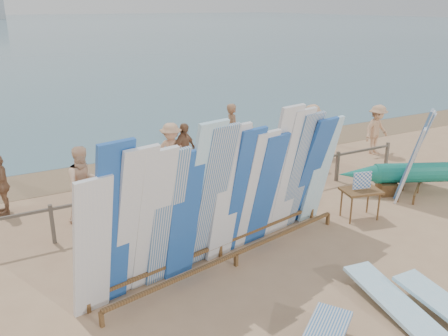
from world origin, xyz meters
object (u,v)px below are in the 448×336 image
main_surfboard_rack (228,198)px  beachgoer_8 (307,143)px  beachgoer_7 (233,130)px  beachgoer_3 (171,152)px  stroller (295,160)px  beachgoer_2 (84,184)px  beachgoer_extra_1 (2,185)px  beach_chair_left (187,192)px  beach_chair_right (203,184)px  outrigger_canoe (447,173)px  beachgoer_4 (184,151)px  vendor_table (360,203)px  beachgoer_extra_0 (377,130)px  beachgoer_6 (245,157)px  side_surfboard_rack (415,155)px  flat_board_a (404,320)px  beachgoer_9 (311,130)px

main_surfboard_rack → beachgoer_8: (5.04, 3.94, -0.60)m
main_surfboard_rack → beachgoer_7: 7.04m
beachgoer_3 → stroller: bearing=3.4°
beachgoer_2 → beachgoer_extra_1: (-1.71, 1.32, -0.15)m
beach_chair_left → beach_chair_right: (0.64, 0.35, -0.03)m
outrigger_canoe → beachgoer_4: 7.41m
vendor_table → beach_chair_right: vendor_table is taller
beachgoer_extra_1 → beachgoer_extra_0: 11.80m
beachgoer_2 → beachgoer_3: (2.87, 1.55, -0.05)m
outrigger_canoe → beachgoer_7: beachgoer_7 is taller
beachgoer_7 → beachgoer_3: 2.93m
beachgoer_extra_0 → beachgoer_3: 7.27m
main_surfboard_rack → beach_chair_left: bearing=68.0°
beachgoer_2 → main_surfboard_rack: bearing=-66.1°
vendor_table → outrigger_canoe: bearing=14.8°
outrigger_canoe → beachgoer_extra_0: beachgoer_extra_0 is taller
beach_chair_right → beachgoer_6: (1.17, -0.28, 0.71)m
beach_chair_left → beachgoer_4: beachgoer_4 is taller
beachgoer_3 → beachgoer_8: 4.29m
beachgoer_6 → beachgoer_4: bearing=159.9°
side_surfboard_rack → beachgoer_4: (-5.01, 4.06, -0.26)m
beach_chair_left → beach_chair_right: beach_chair_left is taller
flat_board_a → stroller: (2.66, 6.57, 0.45)m
beachgoer_extra_1 → beachgoer_8: bearing=88.1°
main_surfboard_rack → beach_chair_left: size_ratio=6.87×
side_surfboard_rack → stroller: 3.38m
beachgoer_extra_0 → side_surfboard_rack: bearing=-128.9°
outrigger_canoe → beachgoer_2: (-9.14, 2.98, 0.36)m
main_surfboard_rack → beachgoer_extra_0: (8.06, 3.95, -0.53)m
beach_chair_right → beachgoer_extra_1: size_ratio=0.53×
beach_chair_left → beachgoer_9: bearing=13.9°
beachgoer_2 → beachgoer_extra_1: 2.16m
outrigger_canoe → stroller: (-2.81, 3.13, -0.10)m
flat_board_a → stroller: size_ratio=2.39×
vendor_table → beachgoer_7: beachgoer_7 is taller
main_surfboard_rack → beachgoer_extra_1: (-3.72, 4.69, -0.62)m
beachgoer_7 → beachgoer_8: size_ratio=1.16×
outrigger_canoe → beachgoer_6: (-4.74, 2.89, 0.39)m
beachgoer_2 → beachgoer_4: bearing=18.3°
beachgoer_4 → vendor_table: bearing=-88.8°
side_surfboard_rack → beachgoer_7: (-2.71, 5.21, -0.18)m
beach_chair_right → beach_chair_left: bearing=-175.0°
beachgoer_9 → beachgoer_2: bearing=-171.2°
vendor_table → beachgoer_8: (1.23, 3.67, 0.39)m
side_surfboard_rack → beachgoer_extra_1: side_surfboard_rack is taller
beachgoer_extra_1 → beachgoer_extra_0: bearing=89.4°
beachgoer_2 → beachgoer_9: size_ratio=1.05×
beachgoer_8 → side_surfboard_rack: bearing=47.2°
beachgoer_7 → beachgoer_extra_0: bearing=-95.0°
outrigger_canoe → vendor_table: vendor_table is taller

